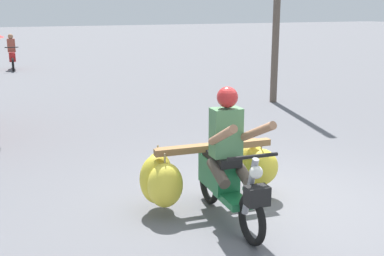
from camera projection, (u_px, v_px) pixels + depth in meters
name	position (u px, v px, depth m)	size (l,w,h in m)	color
ground_plane	(278.00, 206.00, 6.19)	(120.00, 120.00, 0.00)	slate
motorbike_main_loaded	(212.00, 170.00, 5.96)	(1.88, 1.82, 1.58)	black
motorbike_distant_ahead_left	(12.00, 55.00, 19.45)	(0.50, 1.62, 1.40)	black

